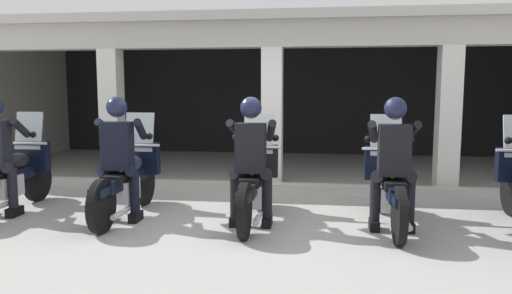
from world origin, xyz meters
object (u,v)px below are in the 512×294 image
Objects in this scene: motorcycle_left at (129,178)px; motorcycle_center at (254,181)px; motorcycle_right at (389,185)px; police_officer_center at (251,150)px; police_officer_right at (394,152)px; police_officer_left at (119,148)px; motorcycle_far_left at (12,175)px.

motorcycle_left is 1.00× the size of motorcycle_center.
motorcycle_center is (1.69, -0.00, 0.00)m from motorcycle_left.
motorcycle_center is 1.00× the size of motorcycle_right.
police_officer_center is 0.78× the size of motorcycle_right.
motorcycle_left is at bearing -179.05° from motorcycle_center.
police_officer_center is at bearing 174.68° from police_officer_right.
police_officer_right reaches higher than motorcycle_center.
motorcycle_right is at bearing 0.46° from motorcycle_left.
police_officer_left is 1.00× the size of police_officer_center.
police_officer_center is 1.00× the size of police_officer_right.
police_officer_left is (-0.00, -0.28, 0.44)m from motorcycle_left.
police_officer_right is (-0.00, -0.28, 0.44)m from motorcycle_right.
motorcycle_center is at bearing 0.24° from motorcycle_left.
police_officer_right is at bearing -96.00° from motorcycle_right.
police_officer_center is at bearing -89.30° from motorcycle_center.
police_officer_center is at bearing -0.61° from motorcycle_far_left.
police_officer_center and police_officer_right have the same top height.
motorcycle_far_left is at bearing 169.87° from police_officer_left.
police_officer_right reaches higher than motorcycle_left.
police_officer_center reaches higher than motorcycle_far_left.
motorcycle_far_left is at bearing 175.73° from police_officer_center.
motorcycle_far_left is 3.37m from motorcycle_center.
police_officer_left reaches higher than motorcycle_far_left.
motorcycle_left is 1.29× the size of police_officer_center.
police_officer_left is at bearing 179.27° from motorcycle_right.
police_officer_center is (3.37, -0.31, 0.44)m from motorcycle_far_left.
police_officer_center is 1.69m from police_officer_right.
motorcycle_right is (1.69, 0.01, 0.00)m from motorcycle_center.
police_officer_left is at bearing -90.01° from motorcycle_left.
motorcycle_right is (5.06, -0.01, 0.00)m from motorcycle_far_left.
police_officer_right is at bearing 1.39° from police_officer_center.
motorcycle_center is 0.52m from police_officer_center.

